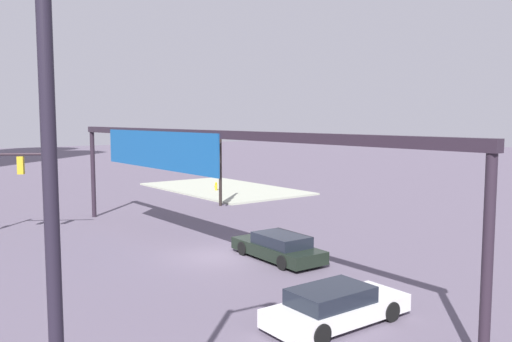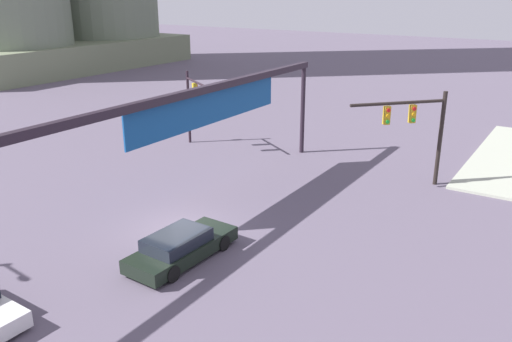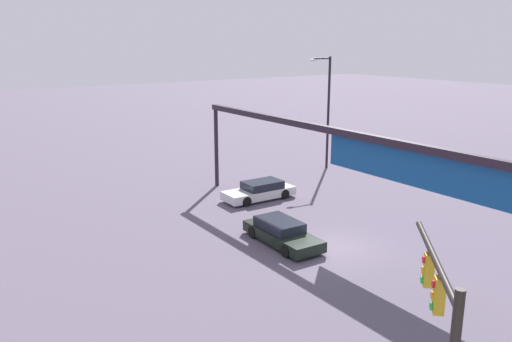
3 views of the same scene
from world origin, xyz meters
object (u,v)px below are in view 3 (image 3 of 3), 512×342
(streetlamp_curved_arm, at_px, (327,106))
(sedan_car_waiting_far, at_px, (282,233))
(sedan_car_approaching, at_px, (260,191))
(traffic_signal_opposite_side, at_px, (440,322))

(streetlamp_curved_arm, height_order, sedan_car_waiting_far, streetlamp_curved_arm)
(sedan_car_waiting_far, bearing_deg, streetlamp_curved_arm, 132.49)
(sedan_car_approaching, bearing_deg, sedan_car_waiting_far, 64.71)
(streetlamp_curved_arm, distance_m, sedan_car_approaching, 11.19)
(sedan_car_waiting_far, bearing_deg, sedan_car_approaching, 155.51)
(traffic_signal_opposite_side, xyz_separation_m, sedan_car_approaching, (-20.02, 8.73, -2.99))
(traffic_signal_opposite_side, bearing_deg, streetlamp_curved_arm, 6.27)
(streetlamp_curved_arm, height_order, sedan_car_approaching, streetlamp_curved_arm)
(streetlamp_curved_arm, distance_m, sedan_car_waiting_far, 17.49)
(sedan_car_approaching, bearing_deg, streetlamp_curved_arm, -155.54)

